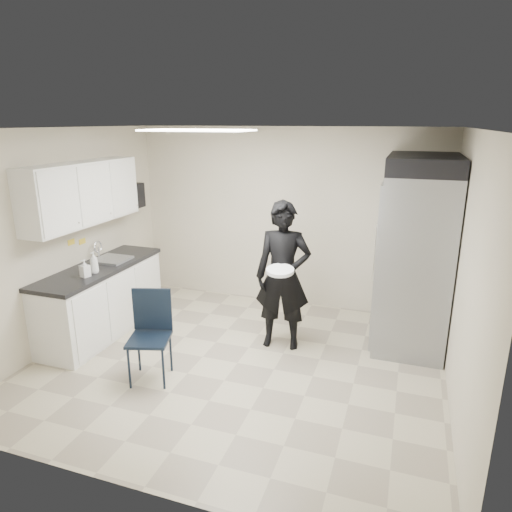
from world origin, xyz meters
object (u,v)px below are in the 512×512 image
at_px(man_tuxedo, 283,276).
at_px(folding_chair, 149,340).
at_px(commercial_fridge, 415,260).
at_px(lower_counter, 102,301).

bearing_deg(man_tuxedo, folding_chair, -139.99).
xyz_separation_m(folding_chair, man_tuxedo, (1.11, 1.22, 0.43)).
relative_size(commercial_fridge, folding_chair, 2.24).
distance_m(lower_counter, man_tuxedo, 2.39).
bearing_deg(man_tuxedo, commercial_fridge, 16.68).
height_order(lower_counter, man_tuxedo, man_tuxedo).
distance_m(commercial_fridge, folding_chair, 3.25).
bearing_deg(commercial_fridge, man_tuxedo, -155.56).
xyz_separation_m(lower_counter, folding_chair, (1.20, -0.81, 0.04)).
xyz_separation_m(lower_counter, man_tuxedo, (2.31, 0.41, 0.47)).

